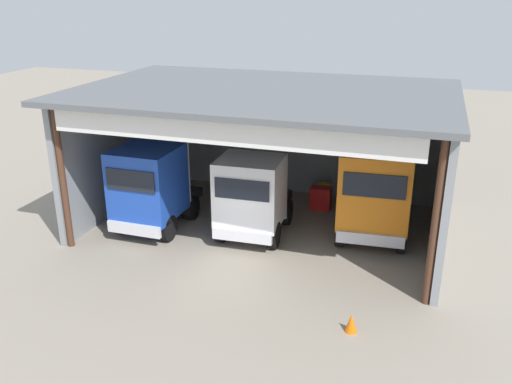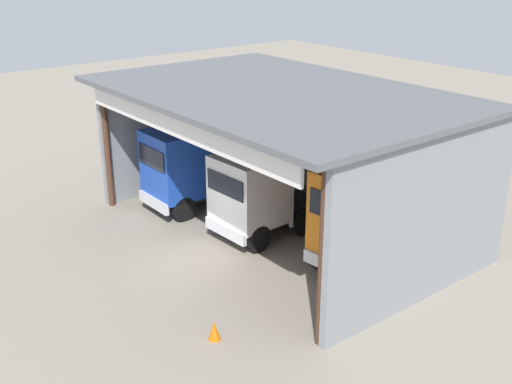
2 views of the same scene
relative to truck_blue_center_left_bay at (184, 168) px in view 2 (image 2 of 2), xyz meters
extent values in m
plane|color=gray|center=(4.15, -2.42, -1.83)|extent=(80.00, 80.00, 0.00)
cube|color=gray|center=(4.15, 6.06, 0.88)|extent=(13.36, 0.24, 5.42)
cube|color=gray|center=(-2.53, 1.82, 0.88)|extent=(0.24, 8.48, 5.42)
cube|color=gray|center=(10.83, 1.82, 0.88)|extent=(0.24, 8.48, 5.42)
cube|color=slate|center=(4.15, 1.46, 3.69)|extent=(13.96, 9.20, 0.20)
cylinder|color=#4C2D1E|center=(-2.28, -2.27, 0.88)|extent=(0.24, 0.24, 5.42)
cylinder|color=#4C2D1E|center=(10.58, -2.27, 0.88)|extent=(0.24, 0.24, 5.42)
cube|color=white|center=(4.15, -2.71, 3.24)|extent=(12.02, 0.12, 0.90)
cube|color=#1E47B7|center=(0.02, -0.23, 0.28)|extent=(2.32, 2.47, 2.70)
cube|color=black|center=(0.01, -1.47, 0.75)|extent=(1.96, 0.07, 0.81)
cube|color=silver|center=(0.01, -1.50, -1.17)|extent=(2.19, 0.17, 0.44)
cube|color=#232326|center=(0.03, 1.44, -1.14)|extent=(1.75, 3.04, 0.36)
cylinder|color=silver|center=(1.07, 1.15, 0.13)|extent=(0.18, 0.18, 2.90)
cylinder|color=silver|center=(-1.01, 1.16, 0.13)|extent=(0.18, 0.18, 2.90)
cylinder|color=silver|center=(-1.01, 1.15, -1.02)|extent=(0.57, 1.20, 0.56)
cylinder|color=black|center=(1.02, -0.72, -1.32)|extent=(0.31, 1.03, 1.03)
cylinder|color=black|center=(-0.99, -0.71, -1.32)|extent=(0.31, 1.03, 1.03)
cylinder|color=black|center=(1.03, 1.43, -1.32)|extent=(0.31, 1.03, 1.03)
cylinder|color=black|center=(-0.97, 1.45, -1.32)|extent=(0.31, 1.03, 1.03)
cube|color=white|center=(4.01, 0.30, 0.18)|extent=(2.45, 2.21, 2.50)
cube|color=black|center=(4.05, -0.78, 0.62)|extent=(2.01, 0.14, 0.75)
cube|color=silver|center=(4.05, -0.81, -1.17)|extent=(2.25, 0.25, 0.44)
cube|color=#232326|center=(3.93, 2.12, -1.14)|extent=(1.91, 3.38, 0.36)
cylinder|color=silver|center=(5.02, 1.55, 0.02)|extent=(0.18, 0.18, 2.68)
cylinder|color=silver|center=(2.89, 1.46, 0.02)|extent=(0.18, 0.18, 2.68)
cylinder|color=silver|center=(2.88, 1.77, -1.02)|extent=(0.61, 1.22, 0.56)
cylinder|color=black|center=(5.06, -0.08, -1.32)|extent=(0.34, 1.04, 1.03)
cylinder|color=black|center=(2.99, -0.17, -1.32)|extent=(0.34, 1.04, 1.03)
cylinder|color=black|center=(4.96, 2.16, -1.32)|extent=(0.34, 1.04, 1.03)
cylinder|color=black|center=(2.90, 2.07, -1.32)|extent=(0.34, 1.04, 1.03)
cube|color=orange|center=(8.46, 1.37, 0.41)|extent=(2.69, 2.37, 2.85)
cube|color=black|center=(8.54, 0.26, 0.91)|extent=(2.16, 0.21, 0.85)
cube|color=silver|center=(8.54, 0.23, -1.11)|extent=(2.42, 0.33, 0.44)
cube|color=#232326|center=(8.34, 3.07, -1.08)|extent=(2.12, 3.23, 0.36)
cylinder|color=silver|center=(9.51, 2.70, 0.22)|extent=(0.18, 0.18, 2.97)
cylinder|color=silver|center=(7.23, 2.54, 0.22)|extent=(0.18, 0.18, 2.97)
cylinder|color=silver|center=(7.22, 2.69, -0.96)|extent=(0.64, 1.24, 0.56)
cylinder|color=black|center=(9.61, 1.01, -1.26)|extent=(0.38, 1.15, 1.14)
cylinder|color=black|center=(7.37, 0.85, -1.26)|extent=(0.38, 1.15, 1.14)
cylinder|color=black|center=(9.46, 3.15, -1.26)|extent=(0.38, 1.15, 1.14)
cylinder|color=black|center=(7.22, 2.99, -1.26)|extent=(0.38, 1.15, 1.14)
cylinder|color=gold|center=(5.95, 4.86, -1.37)|extent=(0.58, 0.58, 0.92)
cube|color=red|center=(5.95, 4.19, -1.33)|extent=(0.90, 0.60, 1.00)
cone|color=orange|center=(8.61, -4.48, -1.55)|extent=(0.36, 0.36, 0.56)
camera|label=1|loc=(10.04, -17.66, 7.35)|focal=38.05mm
camera|label=2|loc=(21.14, -12.90, 8.58)|focal=44.02mm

